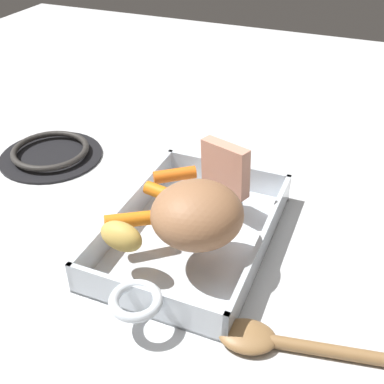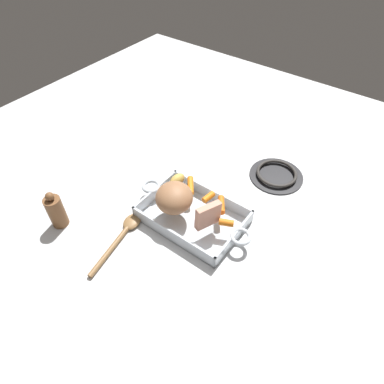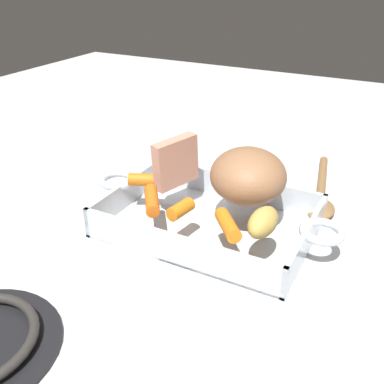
{
  "view_description": "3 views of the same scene",
  "coord_description": "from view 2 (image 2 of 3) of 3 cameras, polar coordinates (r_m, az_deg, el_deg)",
  "views": [
    {
      "loc": [
        -0.49,
        -0.2,
        0.45
      ],
      "look_at": [
        0.01,
        0.01,
        0.08
      ],
      "focal_mm": 44.46,
      "sensor_mm": 36.0,
      "label": 1
    },
    {
      "loc": [
        0.39,
        -0.53,
        0.81
      ],
      "look_at": [
        -0.02,
        0.03,
        0.09
      ],
      "focal_mm": 31.11,
      "sensor_mm": 36.0,
      "label": 2
    },
    {
      "loc": [
        -0.25,
        0.53,
        0.37
      ],
      "look_at": [
        0.02,
        0.01,
        0.06
      ],
      "focal_mm": 41.58,
      "sensor_mm": 36.0,
      "label": 3
    }
  ],
  "objects": [
    {
      "name": "serving_spoon",
      "position": [
        1.02,
        -11.71,
        -6.91
      ],
      "size": [
        0.08,
        0.24,
        0.02
      ],
      "rotation": [
        0.0,
        0.0,
        1.76
      ],
      "color": "olive",
      "rests_on": "ground_plane"
    },
    {
      "name": "pepper_mill",
      "position": [
        1.07,
        -22.29,
        -3.02
      ],
      "size": [
        0.05,
        0.05,
        0.13
      ],
      "color": "brown",
      "rests_on": "ground_plane"
    },
    {
      "name": "ground_plane",
      "position": [
        1.04,
        0.13,
        -4.69
      ],
      "size": [
        2.16,
        2.16,
        0.0
      ],
      "primitive_type": "plane",
      "color": "silver"
    },
    {
      "name": "baby_carrot_short",
      "position": [
        1.06,
        -0.26,
        1.1
      ],
      "size": [
        0.06,
        0.07,
        0.02
      ],
      "primitive_type": "cylinder",
      "rotation": [
        1.65,
        0.0,
        0.67
      ],
      "color": "orange",
      "rests_on": "roasting_dish"
    },
    {
      "name": "potato_corner",
      "position": [
        1.06,
        -2.55,
        2.07
      ],
      "size": [
        0.04,
        0.06,
        0.04
      ],
      "primitive_type": "ellipsoid",
      "rotation": [
        0.0,
        0.0,
        4.6
      ],
      "color": "gold",
      "rests_on": "roasting_dish"
    },
    {
      "name": "pork_roast",
      "position": [
        0.98,
        -3.08,
        -0.97
      ],
      "size": [
        0.16,
        0.16,
        0.08
      ],
      "primitive_type": "ellipsoid",
      "rotation": [
        0.0,
        0.0,
        5.23
      ],
      "color": "#996846",
      "rests_on": "roasting_dish"
    },
    {
      "name": "baby_carrot_long",
      "position": [
        1.03,
        2.84,
        -0.88
      ],
      "size": [
        0.03,
        0.05,
        0.02
      ],
      "primitive_type": "cylinder",
      "rotation": [
        1.6,
        0.0,
        6.14
      ],
      "color": "orange",
      "rests_on": "roasting_dish"
    },
    {
      "name": "roast_slice_outer",
      "position": [
        0.94,
        2.76,
        -4.04
      ],
      "size": [
        0.05,
        0.08,
        0.08
      ],
      "primitive_type": "cube",
      "rotation": [
        -0.05,
        0.0,
        5.91
      ],
      "color": "tan",
      "rests_on": "roasting_dish"
    },
    {
      "name": "stove_burner_rear",
      "position": [
        1.21,
        14.27,
        2.94
      ],
      "size": [
        0.19,
        0.19,
        0.02
      ],
      "color": "black",
      "rests_on": "ground_plane"
    },
    {
      "name": "baby_carrot_northeast",
      "position": [
        1.01,
        5.06,
        -2.2
      ],
      "size": [
        0.05,
        0.06,
        0.02
      ],
      "primitive_type": "cylinder",
      "rotation": [
        1.6,
        0.0,
        3.75
      ],
      "color": "orange",
      "rests_on": "roasting_dish"
    },
    {
      "name": "baby_carrot_southeast",
      "position": [
        0.96,
        5.91,
        -5.26
      ],
      "size": [
        0.05,
        0.04,
        0.02
      ],
      "primitive_type": "cylinder",
      "rotation": [
        1.58,
        0.0,
        5.14
      ],
      "color": "orange",
      "rests_on": "roasting_dish"
    },
    {
      "name": "roasting_dish",
      "position": [
        1.03,
        0.13,
        -4.16
      ],
      "size": [
        0.4,
        0.21,
        0.05
      ],
      "color": "silver",
      "rests_on": "ground_plane"
    }
  ]
}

